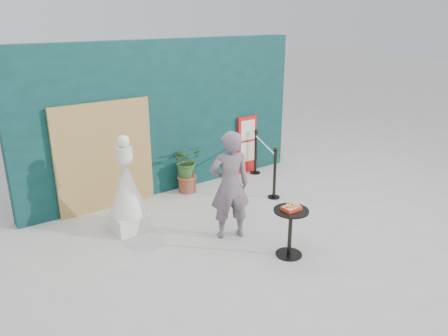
{
  "coord_description": "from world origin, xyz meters",
  "views": [
    {
      "loc": [
        -4.04,
        -4.39,
        3.45
      ],
      "look_at": [
        0.0,
        1.2,
        1.0
      ],
      "focal_mm": 35.0,
      "sensor_mm": 36.0,
      "label": 1
    }
  ],
  "objects": [
    {
      "name": "stanchion_barrier",
      "position": [
        1.72,
        2.13,
        0.49
      ],
      "size": [
        0.84,
        1.54,
        1.03
      ],
      "color": "black",
      "rests_on": "ground"
    },
    {
      "name": "planter",
      "position": [
        0.2,
        2.76,
        0.57
      ],
      "size": [
        0.58,
        0.5,
        0.99
      ],
      "color": "brown",
      "rests_on": "ground"
    },
    {
      "name": "back_wall",
      "position": [
        0.0,
        3.15,
        1.5
      ],
      "size": [
        6.0,
        0.3,
        3.0
      ],
      "primitive_type": "cube",
      "color": "#0A2E2C",
      "rests_on": "ground"
    },
    {
      "name": "menu_board",
      "position": [
        1.9,
        2.95,
        0.65
      ],
      "size": [
        0.5,
        0.07,
        1.3
      ],
      "color": "red",
      "rests_on": "ground"
    },
    {
      "name": "ground",
      "position": [
        0.0,
        0.0,
        0.0
      ],
      "size": [
        60.0,
        60.0,
        0.0
      ],
      "primitive_type": "plane",
      "color": "#ADAAA5",
      "rests_on": "ground"
    },
    {
      "name": "statue",
      "position": [
        -1.45,
        1.91,
        0.67
      ],
      "size": [
        0.64,
        0.64,
        1.65
      ],
      "color": "silver",
      "rests_on": "ground"
    },
    {
      "name": "bamboo_fence",
      "position": [
        -1.4,
        2.94,
        1.0
      ],
      "size": [
        1.8,
        0.08,
        2.0
      ],
      "primitive_type": "cube",
      "color": "tan",
      "rests_on": "ground"
    },
    {
      "name": "cafe_table",
      "position": [
        0.14,
        -0.28,
        0.5
      ],
      "size": [
        0.52,
        0.52,
        0.75
      ],
      "color": "black",
      "rests_on": "ground"
    },
    {
      "name": "food_basket",
      "position": [
        0.14,
        -0.28,
        0.79
      ],
      "size": [
        0.26,
        0.19,
        0.11
      ],
      "color": "red",
      "rests_on": "cafe_table"
    },
    {
      "name": "woman",
      "position": [
        -0.22,
        0.73,
        0.89
      ],
      "size": [
        0.76,
        0.63,
        1.78
      ],
      "primitive_type": "imported",
      "rotation": [
        0.0,
        0.0,
        2.78
      ],
      "color": "slate",
      "rests_on": "ground"
    }
  ]
}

